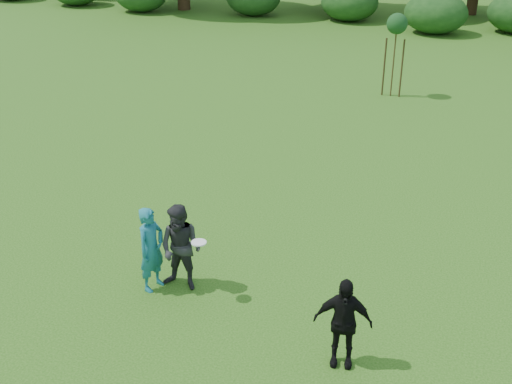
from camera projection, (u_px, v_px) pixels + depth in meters
ground at (197, 322)px, 10.93m from camera, size 120.00×120.00×0.00m
player_teal at (151, 249)px, 11.52m from camera, size 0.52×0.67×1.63m
player_grey at (181, 248)px, 11.52m from camera, size 0.83×0.65×1.67m
player_black at (343, 322)px, 9.69m from camera, size 0.95×0.52×1.53m
frisbee at (199, 243)px, 11.09m from camera, size 0.27×0.27×0.03m
sapling at (397, 26)px, 21.45m from camera, size 0.70×0.70×2.85m
hillside at (440, 61)px, 74.38m from camera, size 150.00×72.00×52.00m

